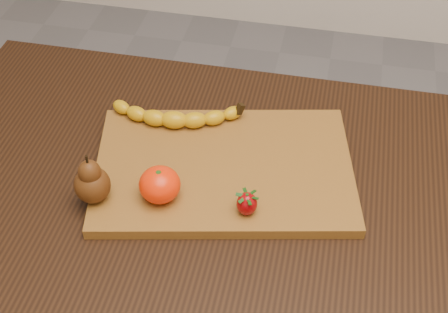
% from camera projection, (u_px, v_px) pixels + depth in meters
% --- Properties ---
extents(table, '(1.00, 0.70, 0.76)m').
position_uv_depth(table, '(184.00, 219.00, 1.16)').
color(table, black).
rests_on(table, ground).
extents(cutting_board, '(0.50, 0.39, 0.02)m').
position_uv_depth(cutting_board, '(224.00, 169.00, 1.10)').
color(cutting_board, brown).
rests_on(cutting_board, table).
extents(banana, '(0.22, 0.08, 0.03)m').
position_uv_depth(banana, '(174.00, 120.00, 1.16)').
color(banana, '#D09D09').
rests_on(banana, cutting_board).
extents(pear, '(0.07, 0.07, 0.09)m').
position_uv_depth(pear, '(91.00, 178.00, 1.01)').
color(pear, '#4E280C').
rests_on(pear, cutting_board).
extents(mandarin, '(0.08, 0.08, 0.06)m').
position_uv_depth(mandarin, '(160.00, 185.00, 1.02)').
color(mandarin, '#FF2A02').
rests_on(mandarin, cutting_board).
extents(strawberry, '(0.04, 0.04, 0.04)m').
position_uv_depth(strawberry, '(247.00, 203.00, 1.00)').
color(strawberry, '#960407').
rests_on(strawberry, cutting_board).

